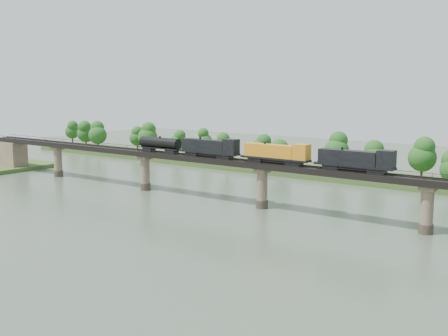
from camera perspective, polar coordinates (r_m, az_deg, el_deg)
The scene contains 6 objects.
ground at distance 116.23m, azimuth -4.20°, elevation -6.69°, with size 400.00×400.00×0.00m, color #3A4939.
far_bank at distance 187.35m, azimuth 13.00°, elevation -0.78°, with size 300.00×24.00×1.60m, color #314D1E.
bridge at distance 138.53m, azimuth 3.89°, elevation -1.88°, with size 236.00×30.00×11.50m.
bridge_superstructure at distance 137.53m, azimuth 3.92°, elevation 0.72°, with size 220.00×4.90×0.75m.
far_treeline at distance 185.63m, azimuth 10.20°, elevation 1.73°, with size 289.06×17.54×13.60m.
freight_train at distance 138.87m, azimuth 2.88°, elevation 1.70°, with size 74.21×2.89×5.11m.
Camera 1 is at (73.35, -84.80, 30.61)m, focal length 45.00 mm.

